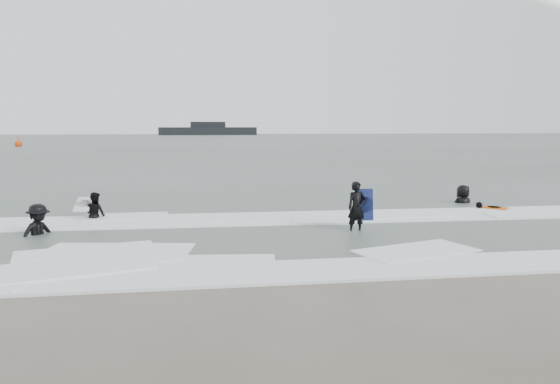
{
  "coord_description": "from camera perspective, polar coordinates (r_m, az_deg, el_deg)",
  "views": [
    {
      "loc": [
        -2.33,
        -12.18,
        3.28
      ],
      "look_at": [
        0.0,
        5.0,
        1.1
      ],
      "focal_mm": 35.0,
      "sensor_mm": 36.0,
      "label": 1
    }
  ],
  "objects": [
    {
      "name": "surfer_wading",
      "position": [
        19.67,
        -18.69,
        -2.81
      ],
      "size": [
        0.93,
        0.92,
        1.52
      ],
      "primitive_type": "imported",
      "rotation": [
        0.0,
        0.0,
        2.4
      ],
      "color": "black",
      "rests_on": "ground"
    },
    {
      "name": "surfer_centre",
      "position": [
        16.66,
        7.97,
        -4.26
      ],
      "size": [
        0.62,
        0.45,
        1.58
      ],
      "primitive_type": "imported",
      "rotation": [
        0.0,
        0.0,
        0.13
      ],
      "color": "black",
      "rests_on": "ground"
    },
    {
      "name": "surfer_right_near",
      "position": [
        22.16,
        20.1,
        -1.79
      ],
      "size": [
        0.91,
        0.79,
        1.47
      ],
      "primitive_type": "imported",
      "rotation": [
        0.0,
        0.0,
        -2.52
      ],
      "color": "black",
      "rests_on": "ground"
    },
    {
      "name": "sea",
      "position": [
        92.27,
        -6.29,
        5.11
      ],
      "size": [
        320.0,
        320.0,
        0.0
      ],
      "primitive_type": "plane",
      "color": "#47544C",
      "rests_on": "ground"
    },
    {
      "name": "ground",
      "position": [
        12.83,
        3.02,
        -7.65
      ],
      "size": [
        320.0,
        320.0,
        0.0
      ],
      "primitive_type": "plane",
      "color": "brown",
      "rests_on": "ground"
    },
    {
      "name": "surf_foam",
      "position": [
        16.37,
        0.61,
        -4.24
      ],
      "size": [
        30.03,
        9.06,
        0.09
      ],
      "color": "white",
      "rests_on": "ground"
    },
    {
      "name": "surfer_breaker",
      "position": [
        17.43,
        -23.88,
        -4.3
      ],
      "size": [
        1.28,
        1.33,
        1.82
      ],
      "primitive_type": "imported",
      "rotation": [
        0.0,
        0.0,
        0.86
      ],
      "color": "black",
      "rests_on": "ground"
    },
    {
      "name": "bodyboards",
      "position": [
        18.65,
        4.05,
        -1.43
      ],
      "size": [
        15.75,
        3.99,
        1.25
      ],
      "color": "#0E1845",
      "rests_on": "ground"
    },
    {
      "name": "surfer_right_far",
      "position": [
        23.59,
        18.55,
        -1.2
      ],
      "size": [
        1.04,
        0.78,
        1.94
      ],
      "primitive_type": "imported",
      "rotation": [
        0.0,
        0.0,
        -2.96
      ],
      "color": "black",
      "rests_on": "ground"
    },
    {
      "name": "vessel_horizon",
      "position": [
        159.71,
        -7.53,
        6.42
      ],
      "size": [
        27.82,
        4.97,
        3.78
      ],
      "color": "black",
      "rests_on": "ground"
    },
    {
      "name": "buoy",
      "position": [
        86.13,
        -25.66,
        4.55
      ],
      "size": [
        1.0,
        1.0,
        1.65
      ],
      "color": "red",
      "rests_on": "ground"
    }
  ]
}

